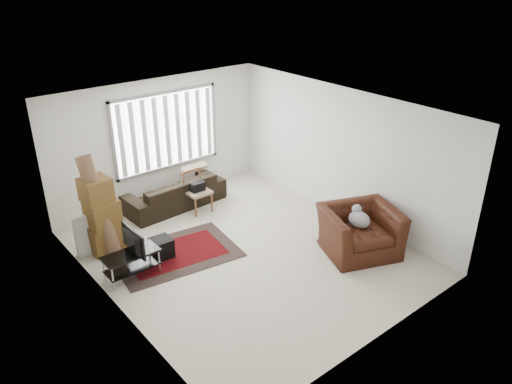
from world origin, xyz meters
The scene contains 11 objects.
room centered at (0.03, 0.51, 1.76)m, with size 6.00×6.02×2.71m.
persian_rug centered at (-1.01, 0.75, 0.01)m, with size 2.37×1.76×0.02m.
tv_stand centered at (-1.95, 0.59, 0.34)m, with size 0.94×0.42×0.47m.
tv centered at (-1.95, 0.59, 0.69)m, with size 0.76×0.10×0.44m, color black.
subwoofer centered at (-1.25, 0.82, 0.20)m, with size 0.36×0.36×0.36m, color black.
moving_boxes centered at (-1.94, 1.72, 0.67)m, with size 0.63×0.58×1.44m.
white_flatpack centered at (-2.15, 1.76, 0.39)m, with size 0.61×0.09×0.77m, color silver.
rolled_rug centered at (-1.98, 1.63, 0.94)m, with size 0.28×0.28×1.87m, color brown.
sofa centered at (0.00, 2.45, 0.42)m, with size 2.21×0.96×0.85m, color black.
side_chair centered at (0.26, 1.94, 0.50)m, with size 0.49×0.49×0.90m.
armchair centered at (1.66, -1.31, 0.49)m, with size 1.66×1.56×0.98m.
Camera 1 is at (-4.80, -6.22, 4.97)m, focal length 35.00 mm.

